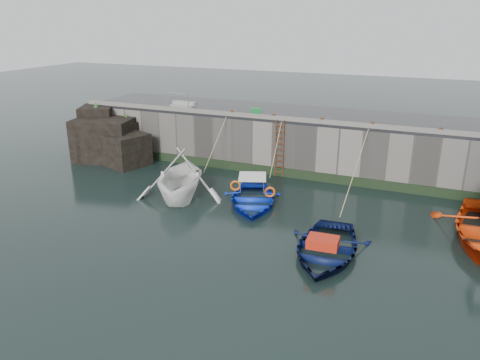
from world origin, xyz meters
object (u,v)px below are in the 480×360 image
at_px(fish_crate, 256,111).
at_px(bollard_b, 274,116).
at_px(ladder, 279,149).
at_px(bollard_c, 322,120).
at_px(bollard_d, 372,125).
at_px(boat_near_navy, 325,254).
at_px(bollard_e, 441,130).
at_px(bollard_a, 232,113).
at_px(boat_near_blue, 252,204).
at_px(boat_near_white, 181,197).

distance_m(fish_crate, bollard_b, 1.92).
distance_m(ladder, bollard_c, 2.81).
height_order(bollard_c, bollard_d, same).
bearing_deg(bollard_b, bollard_c, 0.00).
height_order(boat_near_navy, bollard_b, bollard_b).
relative_size(bollard_b, bollard_d, 1.00).
bearing_deg(bollard_b, bollard_e, 0.00).
xyz_separation_m(ladder, bollard_a, (-3.00, 0.34, 1.71)).
bearing_deg(bollard_c, ladder, -171.33).
xyz_separation_m(bollard_a, bollard_e, (11.00, 0.00, 0.00)).
bearing_deg(boat_near_blue, bollard_b, 77.50).
relative_size(boat_near_white, bollard_a, 18.56).
bearing_deg(bollard_b, fish_crate, 141.49).
distance_m(ladder, bollard_e, 8.19).
height_order(boat_near_white, bollard_c, bollard_c).
height_order(bollard_a, bollard_d, same).
bearing_deg(ladder, fish_crate, 142.60).
bearing_deg(bollard_d, boat_near_white, -147.66).
distance_m(ladder, fish_crate, 3.05).
distance_m(ladder, boat_near_white, 6.22).
relative_size(fish_crate, bollard_a, 2.26).
bearing_deg(ladder, bollard_b, 146.14).
bearing_deg(boat_near_navy, fish_crate, 121.10).
bearing_deg(bollard_a, boat_near_blue, -56.54).
bearing_deg(boat_near_white, boat_near_navy, -40.56).
height_order(ladder, bollard_c, bollard_c).
relative_size(boat_near_navy, bollard_d, 17.12).
relative_size(boat_near_navy, fish_crate, 7.57).
xyz_separation_m(boat_near_white, bollard_a, (0.48, 5.24, 3.30)).
height_order(boat_near_white, bollard_b, bollard_b).
bearing_deg(boat_near_blue, bollard_e, 10.96).
bearing_deg(bollard_d, bollard_e, 0.00).
height_order(bollard_a, bollard_e, same).
xyz_separation_m(boat_near_navy, bollard_a, (-7.52, 8.27, 3.30)).
height_order(boat_near_white, bollard_e, bollard_e).
relative_size(boat_near_navy, bollard_a, 17.12).
distance_m(boat_near_blue, bollard_c, 6.13).
height_order(fish_crate, bollard_e, bollard_e).
bearing_deg(bollard_a, ladder, -6.38).
relative_size(boat_near_blue, bollard_a, 16.03).
distance_m(fish_crate, bollard_e, 10.08).
height_order(fish_crate, bollard_c, bollard_c).
bearing_deg(boat_near_blue, ladder, 71.60).
bearing_deg(bollard_e, ladder, -177.60).
distance_m(fish_crate, bollard_c, 4.37).
height_order(fish_crate, bollard_b, bollard_b).
relative_size(boat_near_navy, bollard_b, 17.12).
relative_size(boat_near_white, fish_crate, 8.20).
bearing_deg(bollard_e, bollard_d, 180.00).
height_order(ladder, fish_crate, fish_crate).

